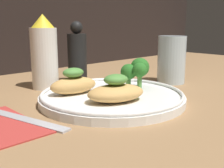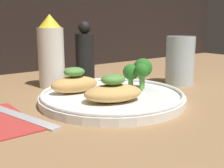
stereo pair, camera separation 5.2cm
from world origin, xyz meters
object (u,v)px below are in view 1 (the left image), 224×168
Objects in this scene: broccoli_bunch at (137,70)px; drinking_glass at (172,60)px; sauce_bottle at (44,53)px; plate at (112,96)px; pepper_grinder at (77,56)px.

drinking_glass is at bearing 9.30° from broccoli_bunch.
sauce_bottle is 1.44× the size of drinking_glass.
plate is 8.09cm from broccoli_bunch.
drinking_glass is at bearing -44.69° from pepper_grinder.
sauce_bottle reaches higher than plate.
sauce_bottle is at bearing 147.49° from drinking_glass.
plate is 22.99cm from drinking_glass.
sauce_bottle reaches higher than pepper_grinder.
plate is at bearing -80.41° from sauce_bottle.
pepper_grinder is 23.14cm from drinking_glass.
broccoli_bunch is at bearing -87.19° from pepper_grinder.
sauce_bottle is (-10.00, 18.80, 2.62)cm from broccoli_bunch.
broccoli_bunch is 21.45cm from sauce_bottle.
broccoli_bunch is 18.88cm from pepper_grinder.
sauce_bottle is 9.15cm from pepper_grinder.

